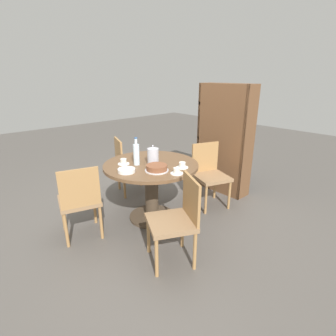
{
  "coord_description": "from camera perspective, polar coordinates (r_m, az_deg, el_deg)",
  "views": [
    {
      "loc": [
        2.33,
        -1.83,
        1.72
      ],
      "look_at": [
        0.0,
        0.27,
        0.6
      ],
      "focal_mm": 28.0,
      "sensor_mm": 36.0,
      "label": 1
    }
  ],
  "objects": [
    {
      "name": "chair_b",
      "position": [
        3.61,
        8.99,
        -1.08
      ],
      "size": [
        0.54,
        0.54,
        0.85
      ],
      "rotation": [
        0.0,
        0.0,
        7.51
      ],
      "color": "#A87A47",
      "rests_on": "ground_plane"
    },
    {
      "name": "bookshelf",
      "position": [
        4.02,
        11.95,
        6.08
      ],
      "size": [
        0.84,
        0.28,
        1.61
      ],
      "rotation": [
        0.0,
        0.0,
        3.14
      ],
      "color": "brown",
      "rests_on": "ground_plane"
    },
    {
      "name": "chair_d",
      "position": [
        2.98,
        -18.67,
        -6.53
      ],
      "size": [
        0.52,
        0.52,
        0.85
      ],
      "rotation": [
        0.0,
        0.0,
        10.71
      ],
      "color": "#A87A47",
      "rests_on": "ground_plane"
    },
    {
      "name": "dining_table",
      "position": [
        3.19,
        -3.66,
        -2.36
      ],
      "size": [
        1.13,
        1.13,
        0.72
      ],
      "color": "#473828",
      "rests_on": "ground_plane"
    },
    {
      "name": "cup_c",
      "position": [
        2.79,
        1.91,
        -0.74
      ],
      "size": [
        0.14,
        0.14,
        0.07
      ],
      "color": "white",
      "rests_on": "dining_table"
    },
    {
      "name": "coffee_pot",
      "position": [
        3.08,
        -3.29,
        2.73
      ],
      "size": [
        0.14,
        0.14,
        0.23
      ],
      "color": "silver",
      "rests_on": "dining_table"
    },
    {
      "name": "ground_plane",
      "position": [
        3.42,
        -3.47,
        -10.6
      ],
      "size": [
        14.0,
        14.0,
        0.0
      ],
      "primitive_type": "plane",
      "color": "#56514C"
    },
    {
      "name": "cup_a",
      "position": [
        2.97,
        3.11,
        0.55
      ],
      "size": [
        0.14,
        0.14,
        0.07
      ],
      "color": "white",
      "rests_on": "dining_table"
    },
    {
      "name": "water_bottle",
      "position": [
        3.06,
        -6.9,
        3.1
      ],
      "size": [
        0.07,
        0.07,
        0.33
      ],
      "color": "silver",
      "rests_on": "dining_table"
    },
    {
      "name": "chair_a",
      "position": [
        2.49,
        1.94,
        -10.81
      ],
      "size": [
        0.56,
        0.56,
        0.85
      ],
      "rotation": [
        0.0,
        0.0,
        5.82
      ],
      "color": "#A87A47",
      "rests_on": "ground_plane"
    },
    {
      "name": "plate_stack",
      "position": [
        2.87,
        -9.02,
        -0.52
      ],
      "size": [
        0.19,
        0.19,
        0.04
      ],
      "color": "white",
      "rests_on": "dining_table"
    },
    {
      "name": "chair_c",
      "position": [
        3.97,
        -8.61,
        0.87
      ],
      "size": [
        0.53,
        0.53,
        0.85
      ],
      "rotation": [
        0.0,
        0.0,
        9.09
      ],
      "color": "#A87A47",
      "rests_on": "ground_plane"
    },
    {
      "name": "cup_b",
      "position": [
        3.13,
        -9.65,
        1.29
      ],
      "size": [
        0.14,
        0.14,
        0.07
      ],
      "color": "white",
      "rests_on": "dining_table"
    },
    {
      "name": "cake_main",
      "position": [
        2.87,
        -2.46,
        -0.02
      ],
      "size": [
        0.26,
        0.26,
        0.07
      ],
      "color": "silver",
      "rests_on": "dining_table"
    }
  ]
}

